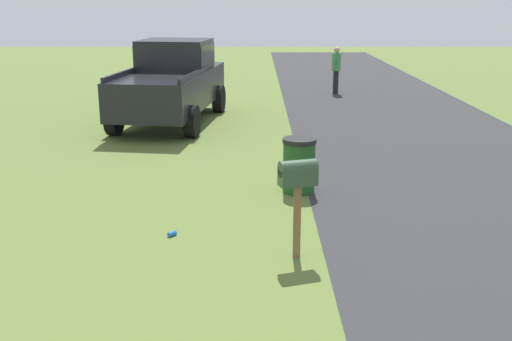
# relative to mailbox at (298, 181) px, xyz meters

# --- Properties ---
(mailbox) EXTENTS (0.33, 0.50, 1.26)m
(mailbox) POSITION_rel_mailbox_xyz_m (0.00, 0.00, 0.00)
(mailbox) COLOR brown
(mailbox) RESTS_ON ground
(pickup_truck) EXTENTS (5.16, 2.66, 2.09)m
(pickup_truck) POSITION_rel_mailbox_xyz_m (8.65, 2.70, 0.10)
(pickup_truck) COLOR black
(pickup_truck) RESTS_ON ground
(trash_bin) EXTENTS (0.56, 0.56, 0.92)m
(trash_bin) POSITION_rel_mailbox_xyz_m (2.65, -0.21, -0.54)
(trash_bin) COLOR #1E4C1E
(trash_bin) RESTS_ON ground
(pedestrian) EXTENTS (0.45, 0.34, 1.58)m
(pedestrian) POSITION_rel_mailbox_xyz_m (13.36, -2.18, -0.09)
(pedestrian) COLOR black
(pedestrian) RESTS_ON ground
(litter_can_midfield_b) EXTENTS (0.13, 0.13, 0.07)m
(litter_can_midfield_b) POSITION_rel_mailbox_xyz_m (0.68, 1.66, -0.97)
(litter_can_midfield_b) COLOR blue
(litter_can_midfield_b) RESTS_ON ground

